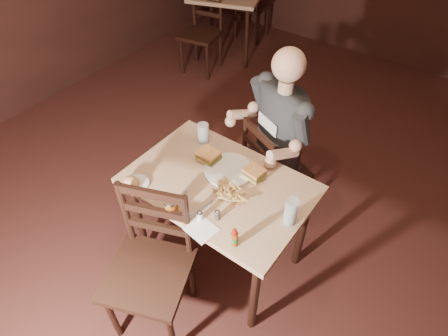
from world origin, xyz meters
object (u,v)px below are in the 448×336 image
Objects in this scene: bg_chair_near at (200,34)px; diner at (277,118)px; chair_near at (148,274)px; side_plate at (137,184)px; hot_sauce at (235,237)px; glass_right at (291,211)px; main_table at (219,193)px; syrup_dispenser at (171,206)px; glass_left at (203,133)px; dinner_plate at (229,171)px; chair_far at (276,169)px; bg_chair_far at (252,6)px.

bg_chair_near is 0.97× the size of diner.
chair_near is at bearing -71.66° from diner.
chair_near is 0.51m from side_plate.
bg_chair_near is 7.46× the size of hot_sauce.
hot_sauce is at bearing -117.79° from glass_right.
main_table is 10.44× the size of syrup_dispenser.
main_table is at bearing -38.45° from glass_left.
main_table is 6.53× the size of glass_right.
glass_right is 1.60× the size of syrup_dispenser.
hot_sauce is (0.32, -0.40, 0.05)m from dinner_plate.
dinner_plate is (-0.01, 0.11, 0.10)m from main_table.
bg_chair_near reaches higher than main_table.
glass_left is at bearing -61.00° from bg_chair_near.
glass_left is (-0.37, -0.37, 0.41)m from chair_far.
bg_chair_near is at bearing 120.93° from side_plate.
side_plate is at bearing 116.18° from chair_near.
bg_chair_far is 3.68m from side_plate.
main_table is 0.62m from diner.
bg_chair_far is 0.95× the size of bg_chair_near.
bg_chair_near is 3.11m from hot_sauce.
bg_chair_near is 6.70× the size of glass_left.
diner reaches higher than bg_chair_near.
glass_right reaches higher than bg_chair_near.
diner reaches higher than syrup_dispenser.
chair_near is at bearing -133.01° from glass_right.
main_table is 8.83× the size of hot_sauce.
chair_near is at bearing 108.93° from bg_chair_far.
bg_chair_far is at bearing 121.32° from hot_sauce.
dinner_plate is 0.44m from syrup_dispenser.
glass_right reaches higher than bg_chair_far.
chair_far is 1.20m from chair_near.
diner is 0.72m from glass_right.
dinner_plate is (1.74, -1.89, 0.33)m from bg_chair_near.
bg_chair_near is (-1.69, 2.58, -0.03)m from chair_near.
main_table is 3.72× the size of dinner_plate.
bg_chair_near is (-1.75, 2.00, -0.22)m from main_table.
side_plate is (-0.69, -0.00, -0.06)m from hot_sauce.
dinner_plate is at bearing -24.26° from glass_left.
dinner_plate is at bearing -57.80° from bg_chair_near.
hot_sauce reaches higher than syrup_dispenser.
glass_left reaches higher than hot_sauce.
glass_right reaches higher than dinner_plate.
glass_right is at bearing 146.89° from chair_far.
syrup_dispenser is (1.68, -3.43, 0.39)m from bg_chair_far.
chair_near is (-0.07, -0.58, -0.19)m from main_table.
bg_chair_near reaches higher than bg_chair_far.
main_table is at bearing -86.14° from dinner_plate.
main_table is 1.18× the size of bg_chair_near.
side_plate reaches higher than main_table.
chair_near reaches higher than bg_chair_near.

